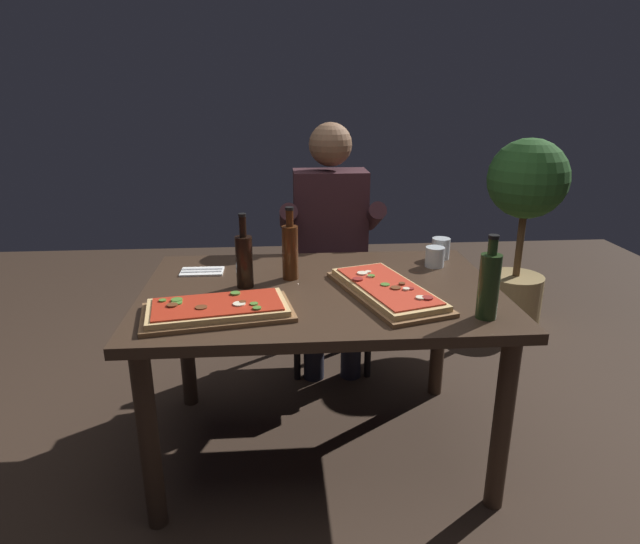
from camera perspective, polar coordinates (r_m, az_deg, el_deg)
ground_plane at (r=2.51m, az=0.09°, el=-17.76°), size 6.40×6.40×0.00m
dining_table at (r=2.18m, az=0.10°, el=-4.03°), size 1.40×0.96×0.74m
pizza_rectangular_front at (r=1.93m, az=-10.71°, el=-3.87°), size 0.56×0.35×0.05m
pizza_rectangular_left at (r=2.09m, az=7.02°, el=-1.88°), size 0.42×0.63×0.05m
wine_bottle_dark at (r=2.22m, az=-3.15°, el=2.31°), size 0.07×0.07×0.30m
oil_bottle_amber at (r=2.15m, az=-7.96°, el=1.30°), size 0.07×0.07×0.30m
vinegar_bottle_green at (r=1.92m, az=17.30°, el=-1.23°), size 0.07×0.07×0.29m
tumbler_near_camera at (r=2.45m, az=11.94°, el=1.44°), size 0.08×0.08×0.09m
tumbler_far_side at (r=2.57m, az=12.54°, el=2.31°), size 0.08×0.08×0.10m
napkin_cutlery_set at (r=2.38m, az=-12.26°, el=0.06°), size 0.18×0.11×0.01m
diner_chair at (r=3.05m, az=0.89°, el=-0.50°), size 0.44×0.44×0.87m
seated_diner at (r=2.86m, az=1.13°, el=3.56°), size 0.53×0.41×1.33m
potted_plant_corner at (r=3.60m, az=20.56°, el=5.64°), size 0.48×0.48×1.21m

